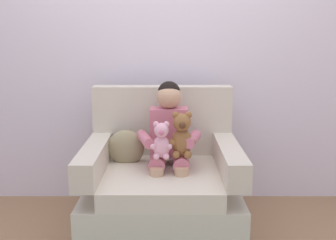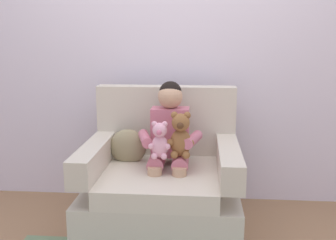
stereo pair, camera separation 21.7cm
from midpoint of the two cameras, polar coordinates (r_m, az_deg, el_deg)
name	(u,v)px [view 2 (the right image)]	position (r m, az deg, el deg)	size (l,w,h in m)	color
ground_plane	(162,231)	(2.90, 1.31, -15.69)	(8.00, 8.00, 0.00)	#936D4C
back_wall	(169,41)	(3.24, 2.17, 11.17)	(6.00, 0.10, 2.60)	silver
armchair	(162,187)	(2.81, 1.39, -9.62)	(1.04, 0.91, 0.98)	beige
seated_child	(169,136)	(2.72, 2.50, -2.35)	(0.45, 0.39, 0.82)	#C66B7F
plush_pink	(160,141)	(2.56, 1.22, -3.03)	(0.14, 0.12, 0.24)	#EAA8BC
plush_brown	(181,136)	(2.58, 4.23, -2.32)	(0.18, 0.15, 0.30)	brown
throw_pillow	(128,147)	(2.87, -3.58, -3.89)	(0.26, 0.12, 0.26)	#998C66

